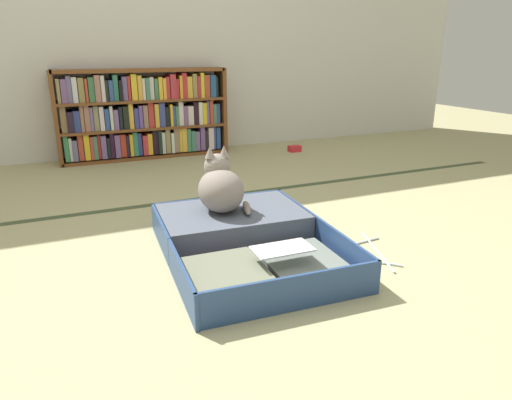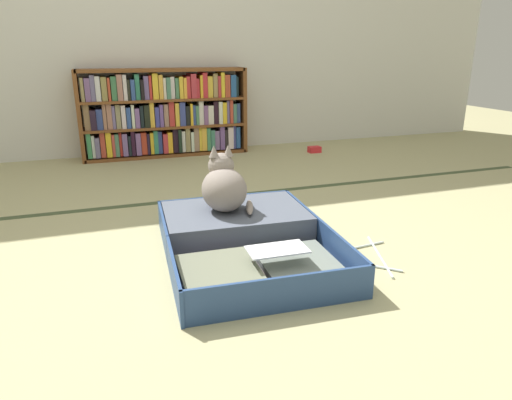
% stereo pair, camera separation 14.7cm
% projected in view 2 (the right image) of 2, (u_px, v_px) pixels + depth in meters
% --- Properties ---
extents(ground_plane, '(10.00, 10.00, 0.00)m').
position_uv_depth(ground_plane, '(241.00, 283.00, 1.70)').
color(ground_plane, tan).
extents(tatami_border, '(4.80, 0.05, 0.00)m').
position_uv_depth(tatami_border, '(188.00, 200.00, 2.63)').
color(tatami_border, '#3E4B2E').
rests_on(tatami_border, ground_plane).
extents(bookshelf, '(1.31, 0.23, 0.69)m').
position_uv_depth(bookshelf, '(164.00, 114.00, 3.64)').
color(bookshelf, brown).
rests_on(bookshelf, ground_plane).
extents(open_suitcase, '(0.71, 0.94, 0.13)m').
position_uv_depth(open_suitcase, '(242.00, 236.00, 1.98)').
color(open_suitcase, navy).
rests_on(open_suitcase, ground_plane).
extents(black_cat, '(0.25, 0.27, 0.29)m').
position_uv_depth(black_cat, '(224.00, 187.00, 2.06)').
color(black_cat, gray).
rests_on(black_cat, open_suitcase).
extents(clothes_hanger, '(0.25, 0.37, 0.01)m').
position_uv_depth(clothes_hanger, '(371.00, 256.00, 1.91)').
color(clothes_hanger, silver).
rests_on(clothes_hanger, ground_plane).
extents(small_red_pouch, '(0.10, 0.07, 0.05)m').
position_uv_depth(small_red_pouch, '(314.00, 149.00, 3.83)').
color(small_red_pouch, red).
rests_on(small_red_pouch, ground_plane).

